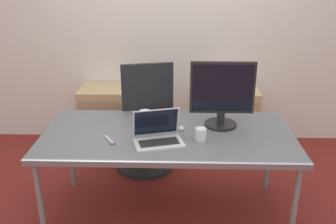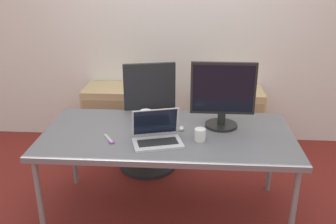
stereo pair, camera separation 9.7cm
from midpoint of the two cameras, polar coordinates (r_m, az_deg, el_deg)
ground_plane at (r=3.14m, az=-0.94°, el=-15.08°), size 14.00×14.00×0.00m
wall_back at (r=4.03m, az=-0.11°, el=13.40°), size 10.00×0.05×2.60m
desk at (r=2.79m, az=-1.03°, el=-4.00°), size 1.85×0.89×0.71m
office_chair at (r=3.53m, az=-4.27°, el=-2.70°), size 0.58×0.61×1.11m
cabinet_left at (r=4.11m, az=-9.85°, el=-0.76°), size 0.55×0.45×0.67m
cabinet_right at (r=4.06m, az=8.75°, el=-0.96°), size 0.55×0.45×0.67m
laptop_center at (r=2.62m, az=-2.60°, el=-3.68°), size 0.38×0.33×0.22m
monitor at (r=2.83m, az=7.26°, el=2.58°), size 0.48×0.25×0.51m
mouse at (r=2.81m, az=1.08°, el=-2.51°), size 0.04×0.06×0.03m
coffee_cup_white at (r=2.66m, az=3.97°, el=-3.40°), size 0.08×0.08×0.09m
coffee_cup_brown at (r=2.93m, az=-4.45°, el=-0.80°), size 0.09×0.09×0.10m
scissors at (r=2.68m, az=-9.83°, el=-4.35°), size 0.11×0.16×0.01m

